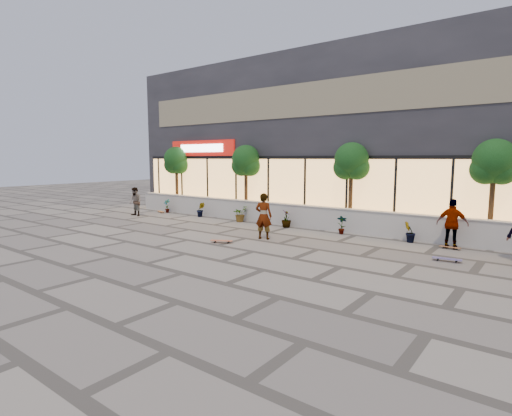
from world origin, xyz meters
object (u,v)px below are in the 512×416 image
Objects in this scene: tree_mideast at (351,163)px; skater_right_near at (452,224)px; tree_west at (176,162)px; tree_midwest at (246,162)px; skateboard_right_near at (450,247)px; tree_east at (494,165)px; skateboard_right_far at (447,259)px; skater_center at (264,216)px; skateboard_center at (222,241)px; skateboard_left at (161,212)px; skater_left at (135,202)px.

skater_right_near is at bearing -17.28° from tree_mideast.
tree_midwest is (5.50, 0.00, 0.00)m from tree_west.
tree_west is 5.55× the size of skateboard_right_near.
skateboard_right_far is at bearing -101.50° from tree_east.
skateboard_right_far is (6.65, 0.62, -0.84)m from skater_center.
tree_midwest is 6.00m from tree_mideast.
tree_east is 4.62× the size of skateboard_center.
tree_mideast is at bearing 0.00° from tree_west.
tree_mideast is 4.94m from skater_center.
skater_center is at bearing 178.34° from skateboard_right_far.
skateboard_left is at bearing -3.32° from skater_right_near.
skater_left reaches higher than skateboard_left.
tree_west is 2.45× the size of skater_left.
skateboard_right_far is at bearing -11.65° from skateboard_center.
skateboard_left is at bearing -81.65° from tree_west.
skateboard_right_far is at bearing 10.92° from skateboard_left.
skateboard_right_near is at bearing -8.30° from tree_midwest.
skateboard_center is 1.20× the size of skateboard_right_near.
tree_east is at bearing -129.22° from skater_right_near.
skateboard_center is 7.80m from skateboard_right_far.
skater_right_near is at bearing 18.24° from skateboard_left.
skateboard_right_near is at bearing 1.85° from skateboard_center.
skater_right_near is at bearing 2.63° from skateboard_center.
tree_west reaches higher than skater_left.
skateboard_left is 1.04× the size of skateboard_right_near.
skateboard_right_near is at bearing 6.98° from skater_left.
tree_west and tree_mideast have the same top height.
skater_left is 16.15m from skateboard_right_far.
tree_mideast is 11.75m from skateboard_left.
tree_midwest is 6.61m from skater_left.
tree_west is 10.87m from skateboard_center.
skateboard_right_near is (16.00, -1.53, -2.92)m from tree_west.
tree_east reaches higher than skater_right_near.
skateboard_center is (-2.69, -5.66, -2.90)m from tree_mideast.
skater_center is 1.97m from skateboard_center.
skater_right_near is 0.83m from skateboard_right_near.
skater_right_near is 2.23m from skateboard_right_far.
tree_west is 3.89m from skater_left.
skateboard_center and skateboard_right_far have the same top height.
tree_midwest is at bearing -11.27° from skater_right_near.
tree_east is 10.37m from skateboard_center.
skateboard_center is at bearing -14.88° from skater_left.
skater_center reaches higher than skateboard_center.
skater_left is at bearing -164.16° from tree_mideast.
tree_midwest reaches higher than skateboard_right_near.
tree_east is 4.49× the size of skateboard_right_far.
tree_west is 2.19× the size of skater_right_near.
skateboard_center is (-0.84, -1.58, -0.84)m from skater_center.
skater_center is 1.04× the size of skater_right_near.
skateboard_right_far reaches higher than skateboard_left.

